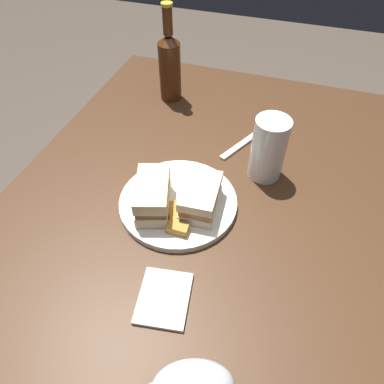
{
  "coord_description": "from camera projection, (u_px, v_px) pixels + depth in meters",
  "views": [
    {
      "loc": [
        -0.52,
        -0.14,
        1.32
      ],
      "look_at": [
        -0.02,
        0.03,
        0.75
      ],
      "focal_mm": 33.0,
      "sensor_mm": 36.0,
      "label": 1
    }
  ],
  "objects": [
    {
      "name": "potato_wedge_right_edge",
      "position": [
        178.0,
        209.0,
        0.75
      ],
      "size": [
        0.04,
        0.04,
        0.01
      ],
      "primitive_type": "cube",
      "rotation": [
        0.0,
        0.0,
        4.09
      ],
      "color": "#B77F33",
      "rests_on": "plate"
    },
    {
      "name": "potato_wedge_front",
      "position": [
        173.0,
        211.0,
        0.75
      ],
      "size": [
        0.04,
        0.03,
        0.02
      ],
      "primitive_type": "cube",
      "rotation": [
        0.0,
        0.0,
        3.57
      ],
      "color": "#B77F33",
      "rests_on": "plate"
    },
    {
      "name": "potato_wedge_back",
      "position": [
        164.0,
        209.0,
        0.75
      ],
      "size": [
        0.05,
        0.03,
        0.02
      ],
      "primitive_type": "cube",
      "rotation": [
        0.0,
        0.0,
        0.33
      ],
      "color": "#B77F33",
      "rests_on": "plate"
    },
    {
      "name": "sandwich_half_left",
      "position": [
        153.0,
        195.0,
        0.74
      ],
      "size": [
        0.14,
        0.1,
        0.07
      ],
      "color": "beige",
      "rests_on": "plate"
    },
    {
      "name": "fork",
      "position": [
        244.0,
        143.0,
        0.93
      ],
      "size": [
        0.17,
        0.09,
        0.01
      ],
      "primitive_type": "cube",
      "rotation": [
        0.0,
        0.0,
        2.68
      ],
      "color": "silver",
      "rests_on": "dining_table"
    },
    {
      "name": "ground_plane",
      "position": [
        200.0,
        326.0,
        1.33
      ],
      "size": [
        6.0,
        6.0,
        0.0
      ],
      "primitive_type": "plane",
      "color": "#4C4238"
    },
    {
      "name": "pint_glass",
      "position": [
        268.0,
        152.0,
        0.81
      ],
      "size": [
        0.08,
        0.08,
        0.15
      ],
      "color": "white",
      "rests_on": "dining_table"
    },
    {
      "name": "potato_wedge_middle",
      "position": [
        178.0,
        228.0,
        0.71
      ],
      "size": [
        0.02,
        0.04,
        0.02
      ],
      "primitive_type": "cube",
      "rotation": [
        0.0,
        0.0,
        1.59
      ],
      "color": "#B77F33",
      "rests_on": "plate"
    },
    {
      "name": "sandwich_half_right",
      "position": [
        202.0,
        197.0,
        0.74
      ],
      "size": [
        0.12,
        0.08,
        0.06
      ],
      "color": "beige",
      "rests_on": "plate"
    },
    {
      "name": "dining_table",
      "position": [
        202.0,
        278.0,
        1.07
      ],
      "size": [
        1.18,
        0.91,
        0.72
      ],
      "primitive_type": "cube",
      "color": "#422816",
      "rests_on": "ground"
    },
    {
      "name": "potato_wedge_left_edge",
      "position": [
        180.0,
        215.0,
        0.74
      ],
      "size": [
        0.05,
        0.03,
        0.02
      ],
      "primitive_type": "cube",
      "rotation": [
        0.0,
        0.0,
        2.91
      ],
      "color": "gold",
      "rests_on": "plate"
    },
    {
      "name": "potato_wedge_stray",
      "position": [
        165.0,
        215.0,
        0.74
      ],
      "size": [
        0.05,
        0.05,
        0.02
      ],
      "primitive_type": "cube",
      "rotation": [
        0.0,
        0.0,
        5.65
      ],
      "color": "#B77F33",
      "rests_on": "plate"
    },
    {
      "name": "napkin",
      "position": [
        162.0,
        297.0,
        0.63
      ],
      "size": [
        0.12,
        0.11,
        0.01
      ],
      "primitive_type": "cube",
      "rotation": [
        0.0,
        0.0,
        0.16
      ],
      "color": "silver",
      "rests_on": "dining_table"
    },
    {
      "name": "plate",
      "position": [
        178.0,
        202.0,
        0.78
      ],
      "size": [
        0.26,
        0.26,
        0.02
      ],
      "primitive_type": "cylinder",
      "color": "silver",
      "rests_on": "dining_table"
    },
    {
      "name": "cider_bottle",
      "position": [
        170.0,
        65.0,
        1.01
      ],
      "size": [
        0.06,
        0.06,
        0.27
      ],
      "color": "#47230F",
      "rests_on": "dining_table"
    }
  ]
}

